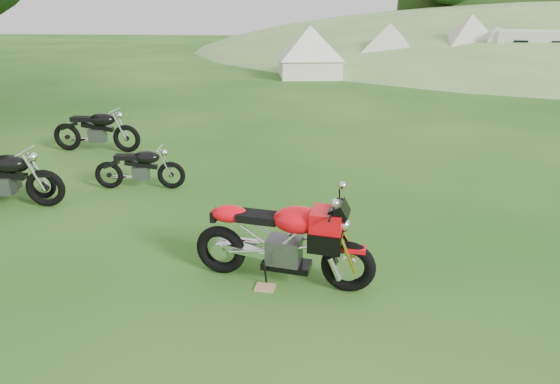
# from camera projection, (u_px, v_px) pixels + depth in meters

# --- Properties ---
(ground) EXTENTS (120.00, 120.00, 0.00)m
(ground) POSITION_uv_depth(u_px,v_px,m) (293.00, 271.00, 6.35)
(ground) COLOR #15430E
(ground) RESTS_ON ground
(sport_motorcycle) EXTENTS (2.31, 0.90, 1.35)m
(sport_motorcycle) POSITION_uv_depth(u_px,v_px,m) (282.00, 234.00, 5.87)
(sport_motorcycle) COLOR red
(sport_motorcycle) RESTS_ON ground
(plywood_board) EXTENTS (0.26, 0.22, 0.02)m
(plywood_board) POSITION_uv_depth(u_px,v_px,m) (265.00, 287.00, 5.95)
(plywood_board) COLOR tan
(plywood_board) RESTS_ON ground
(vintage_moto_b) EXTENTS (1.74, 0.57, 0.90)m
(vintage_moto_b) POSITION_uv_depth(u_px,v_px,m) (139.00, 167.00, 9.10)
(vintage_moto_b) COLOR black
(vintage_moto_b) RESTS_ON ground
(vintage_moto_c) EXTENTS (1.69, 0.50, 0.88)m
(vintage_moto_c) POSITION_uv_depth(u_px,v_px,m) (9.00, 176.00, 8.65)
(vintage_moto_c) COLOR black
(vintage_moto_c) RESTS_ON ground
(vintage_moto_d) EXTENTS (2.15, 0.50, 1.13)m
(vintage_moto_d) POSITION_uv_depth(u_px,v_px,m) (96.00, 129.00, 11.47)
(vintage_moto_d) COLOR black
(vintage_moto_d) RESTS_ON ground
(tent_left) EXTENTS (3.45, 3.45, 2.59)m
(tent_left) POSITION_uv_depth(u_px,v_px,m) (310.00, 51.00, 23.98)
(tent_left) COLOR white
(tent_left) RESTS_ON ground
(tent_mid) EXTENTS (3.42, 3.42, 2.62)m
(tent_mid) POSITION_uv_depth(u_px,v_px,m) (389.00, 47.00, 26.24)
(tent_mid) COLOR beige
(tent_mid) RESTS_ON ground
(tent_right) EXTENTS (3.60, 3.60, 2.89)m
(tent_right) POSITION_uv_depth(u_px,v_px,m) (468.00, 46.00, 25.24)
(tent_right) COLOR beige
(tent_right) RESTS_ON ground
(caravan) EXTENTS (5.44, 3.39, 2.36)m
(caravan) POSITION_uv_depth(u_px,v_px,m) (537.00, 54.00, 23.90)
(caravan) COLOR silver
(caravan) RESTS_ON ground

